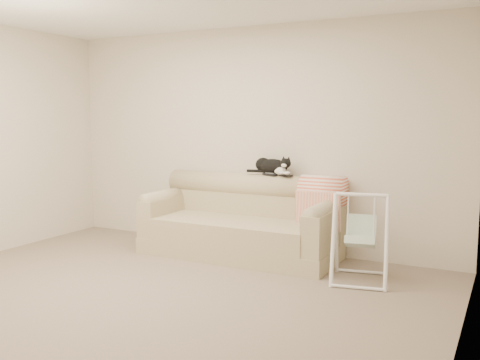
{
  "coord_description": "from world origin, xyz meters",
  "views": [
    {
      "loc": [
        2.78,
        -3.69,
        1.57
      ],
      "look_at": [
        0.22,
        1.27,
        0.9
      ],
      "focal_mm": 40.0,
      "sensor_mm": 36.0,
      "label": 1
    }
  ],
  "objects_px": {
    "remote_a": "(270,174)",
    "remote_b": "(286,175)",
    "tuxedo_cat": "(272,166)",
    "baby_swing": "(360,237)",
    "sofa": "(242,224)"
  },
  "relations": [
    {
      "from": "sofa",
      "to": "tuxedo_cat",
      "type": "height_order",
      "value": "tuxedo_cat"
    },
    {
      "from": "remote_b",
      "to": "baby_swing",
      "type": "distance_m",
      "value": 1.26
    },
    {
      "from": "sofa",
      "to": "remote_a",
      "type": "relative_size",
      "value": 11.81
    },
    {
      "from": "remote_b",
      "to": "tuxedo_cat",
      "type": "bearing_deg",
      "value": 166.57
    },
    {
      "from": "sofa",
      "to": "tuxedo_cat",
      "type": "relative_size",
      "value": 3.98
    },
    {
      "from": "remote_a",
      "to": "remote_b",
      "type": "distance_m",
      "value": 0.2
    },
    {
      "from": "tuxedo_cat",
      "to": "remote_b",
      "type": "bearing_deg",
      "value": -13.43
    },
    {
      "from": "tuxedo_cat",
      "to": "remote_a",
      "type": "bearing_deg",
      "value": -110.17
    },
    {
      "from": "sofa",
      "to": "remote_a",
      "type": "distance_m",
      "value": 0.65
    },
    {
      "from": "remote_a",
      "to": "tuxedo_cat",
      "type": "bearing_deg",
      "value": 69.83
    },
    {
      "from": "remote_b",
      "to": "tuxedo_cat",
      "type": "relative_size",
      "value": 0.32
    },
    {
      "from": "baby_swing",
      "to": "sofa",
      "type": "bearing_deg",
      "value": 165.37
    },
    {
      "from": "sofa",
      "to": "remote_a",
      "type": "xyz_separation_m",
      "value": [
        0.24,
        0.22,
        0.56
      ]
    },
    {
      "from": "remote_b",
      "to": "remote_a",
      "type": "bearing_deg",
      "value": 176.94
    },
    {
      "from": "sofa",
      "to": "tuxedo_cat",
      "type": "distance_m",
      "value": 0.74
    }
  ]
}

